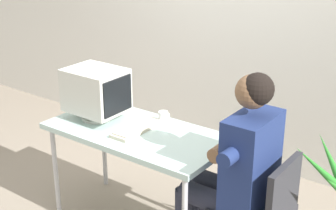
{
  "coord_description": "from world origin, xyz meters",
  "views": [
    {
      "loc": [
        2.02,
        -2.38,
        2.15
      ],
      "look_at": [
        0.27,
        0.0,
        1.0
      ],
      "focal_mm": 52.43,
      "sensor_mm": 36.0,
      "label": 1
    }
  ],
  "objects_px": {
    "desk": "(137,138)",
    "person_seated": "(236,166)",
    "crt_monitor": "(96,91)",
    "desk_mug": "(164,117)",
    "keyboard": "(137,128)",
    "office_chair": "(260,209)"
  },
  "relations": [
    {
      "from": "keyboard",
      "to": "desk",
      "type": "bearing_deg",
      "value": 129.08
    },
    {
      "from": "desk",
      "to": "office_chair",
      "type": "relative_size",
      "value": 1.54
    },
    {
      "from": "office_chair",
      "to": "crt_monitor",
      "type": "bearing_deg",
      "value": 179.98
    },
    {
      "from": "keyboard",
      "to": "office_chair",
      "type": "height_order",
      "value": "office_chair"
    },
    {
      "from": "office_chair",
      "to": "desk_mug",
      "type": "height_order",
      "value": "office_chair"
    },
    {
      "from": "keyboard",
      "to": "person_seated",
      "type": "bearing_deg",
      "value": -0.7
    },
    {
      "from": "keyboard",
      "to": "office_chair",
      "type": "relative_size",
      "value": 0.5
    },
    {
      "from": "keyboard",
      "to": "office_chair",
      "type": "bearing_deg",
      "value": -0.57
    },
    {
      "from": "crt_monitor",
      "to": "person_seated",
      "type": "bearing_deg",
      "value": -0.02
    },
    {
      "from": "crt_monitor",
      "to": "keyboard",
      "type": "distance_m",
      "value": 0.42
    },
    {
      "from": "desk",
      "to": "keyboard",
      "type": "relative_size",
      "value": 3.08
    },
    {
      "from": "crt_monitor",
      "to": "desk_mug",
      "type": "relative_size",
      "value": 4.93
    },
    {
      "from": "desk",
      "to": "office_chair",
      "type": "height_order",
      "value": "office_chair"
    },
    {
      "from": "desk",
      "to": "person_seated",
      "type": "height_order",
      "value": "person_seated"
    },
    {
      "from": "desk",
      "to": "desk_mug",
      "type": "distance_m",
      "value": 0.25
    },
    {
      "from": "keyboard",
      "to": "desk_mug",
      "type": "xyz_separation_m",
      "value": [
        0.06,
        0.22,
        0.03
      ]
    },
    {
      "from": "desk",
      "to": "person_seated",
      "type": "bearing_deg",
      "value": -0.82
    },
    {
      "from": "keyboard",
      "to": "person_seated",
      "type": "xyz_separation_m",
      "value": [
        0.78,
        -0.01,
        -0.04
      ]
    },
    {
      "from": "office_chair",
      "to": "desk",
      "type": "bearing_deg",
      "value": 179.33
    },
    {
      "from": "desk",
      "to": "crt_monitor",
      "type": "xyz_separation_m",
      "value": [
        -0.37,
        -0.01,
        0.27
      ]
    },
    {
      "from": "office_chair",
      "to": "desk_mug",
      "type": "relative_size",
      "value": 9.84
    },
    {
      "from": "desk",
      "to": "office_chair",
      "type": "xyz_separation_m",
      "value": [
        0.97,
        -0.01,
        -0.2
      ]
    }
  ]
}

